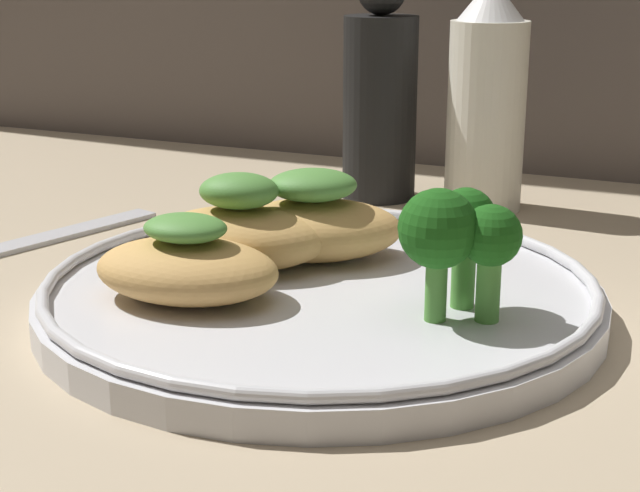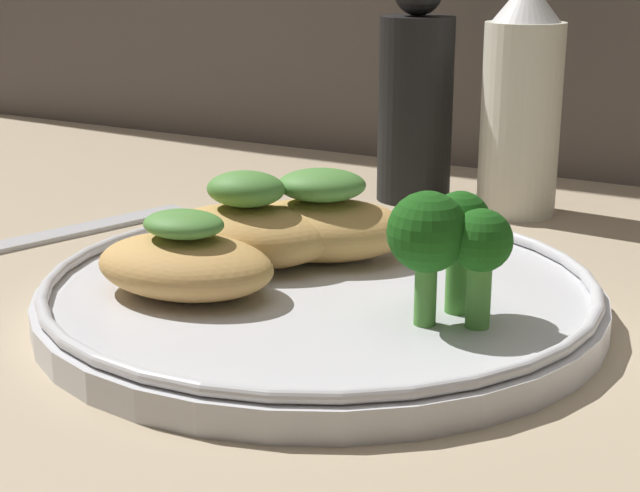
% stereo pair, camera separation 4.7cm
% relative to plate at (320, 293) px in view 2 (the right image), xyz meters
% --- Properties ---
extents(ground_plane, '(1.80, 1.80, 0.01)m').
position_rel_plate_xyz_m(ground_plane, '(0.00, 0.00, -0.01)').
color(ground_plane, tan).
extents(plate, '(0.27, 0.27, 0.02)m').
position_rel_plate_xyz_m(plate, '(0.00, 0.00, 0.00)').
color(plate, silver).
rests_on(plate, ground_plane).
extents(grilled_meat_front, '(0.09, 0.07, 0.04)m').
position_rel_plate_xyz_m(grilled_meat_front, '(-0.05, -0.04, 0.02)').
color(grilled_meat_front, tan).
rests_on(grilled_meat_front, plate).
extents(grilled_meat_middle, '(0.10, 0.08, 0.05)m').
position_rel_plate_xyz_m(grilled_meat_middle, '(-0.05, 0.01, 0.02)').
color(grilled_meat_middle, tan).
rests_on(grilled_meat_middle, plate).
extents(grilled_meat_back, '(0.11, 0.10, 0.05)m').
position_rel_plate_xyz_m(grilled_meat_back, '(-0.02, 0.04, 0.02)').
color(grilled_meat_back, tan).
rests_on(grilled_meat_back, plate).
extents(broccoli_bunch, '(0.05, 0.05, 0.06)m').
position_rel_plate_xyz_m(broccoli_bunch, '(0.07, -0.01, 0.04)').
color(broccoli_bunch, '#4C8E38').
rests_on(broccoli_bunch, plate).
extents(sauce_bottle, '(0.05, 0.05, 0.15)m').
position_rel_plate_xyz_m(sauce_bottle, '(0.02, 0.23, 0.06)').
color(sauce_bottle, silver).
rests_on(sauce_bottle, ground_plane).
extents(pepper_grinder, '(0.05, 0.05, 0.16)m').
position_rel_plate_xyz_m(pepper_grinder, '(-0.06, 0.23, 0.06)').
color(pepper_grinder, black).
rests_on(pepper_grinder, ground_plane).
extents(fork, '(0.06, 0.18, 0.01)m').
position_rel_plate_xyz_m(fork, '(-0.21, 0.04, -0.01)').
color(fork, silver).
rests_on(fork, ground_plane).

